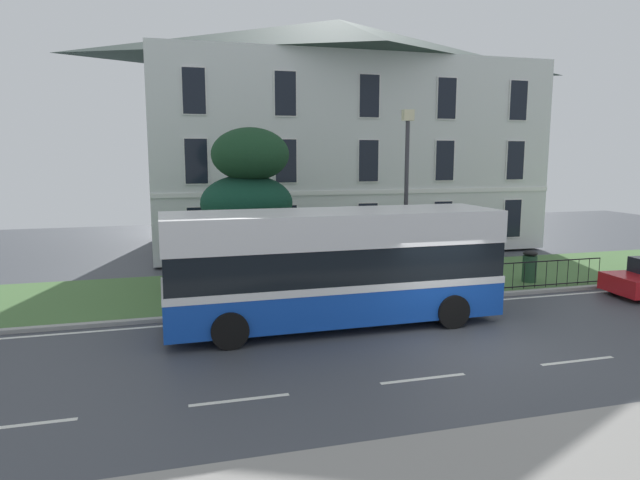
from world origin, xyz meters
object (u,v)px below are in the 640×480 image
(litter_bin, at_px, (530,266))
(georgian_townhouse, at_px, (338,133))
(single_decker_bus, at_px, (334,266))
(street_lamp_post, at_px, (406,189))
(evergreen_tree, at_px, (247,217))

(litter_bin, bearing_deg, georgian_townhouse, 110.05)
(georgian_townhouse, relative_size, single_decker_bus, 2.05)
(georgian_townhouse, height_order, street_lamp_post, georgian_townhouse)
(litter_bin, bearing_deg, single_decker_bus, -161.73)
(evergreen_tree, bearing_deg, georgian_townhouse, 55.48)
(georgian_townhouse, bearing_deg, litter_bin, -69.95)
(georgian_townhouse, height_order, single_decker_bus, georgian_townhouse)
(evergreen_tree, bearing_deg, single_decker_bus, -70.03)
(street_lamp_post, distance_m, litter_bin, 6.04)
(single_decker_bus, height_order, street_lamp_post, street_lamp_post)
(evergreen_tree, bearing_deg, litter_bin, -11.51)
(street_lamp_post, height_order, litter_bin, street_lamp_post)
(litter_bin, bearing_deg, evergreen_tree, 168.49)
(street_lamp_post, xyz_separation_m, litter_bin, (5.24, 0.34, -2.99))
(single_decker_bus, bearing_deg, georgian_townhouse, 71.73)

